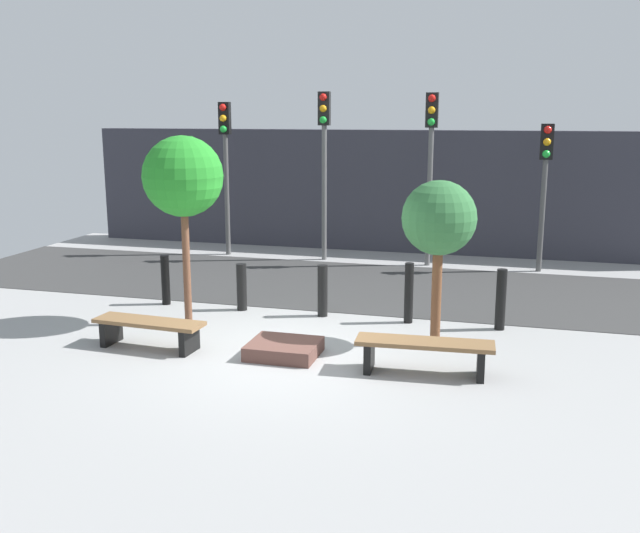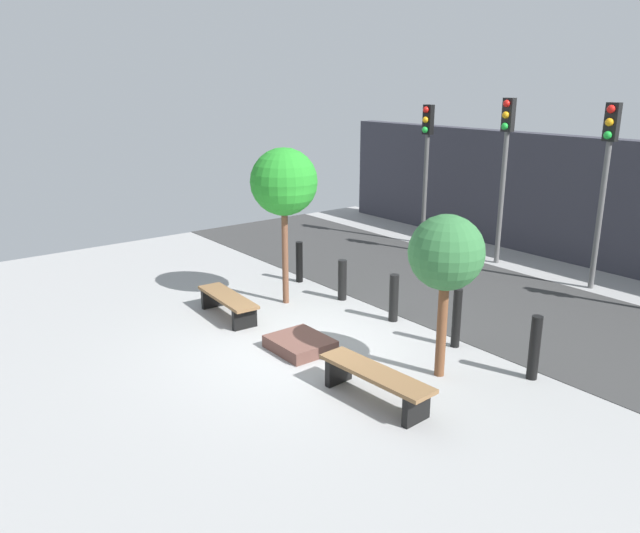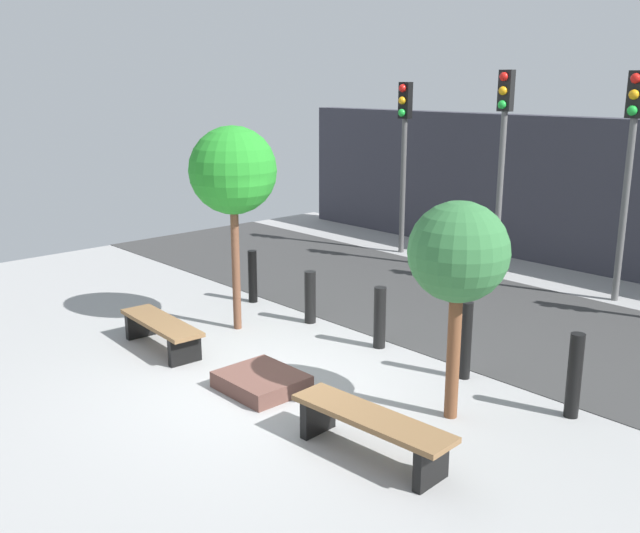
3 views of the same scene
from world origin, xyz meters
TOP-DOWN VIEW (x-y plane):
  - ground_plane at (0.00, 0.00)m, footprint 18.00×18.00m
  - road_strip at (0.00, 4.56)m, footprint 18.00×4.29m
  - building_facade at (0.00, 8.64)m, footprint 16.20×0.50m
  - bench_left at (-2.10, -0.24)m, footprint 1.76×0.58m
  - bench_right at (2.10, -0.24)m, footprint 1.91×0.59m
  - planter_bed at (0.00, -0.04)m, footprint 1.01×0.89m
  - tree_behind_left_bench at (-2.10, 1.12)m, footprint 1.33×1.33m
  - tree_behind_right_bench at (2.10, 1.12)m, footprint 1.13×1.13m
  - bollard_far_left at (-3.05, 2.16)m, footprint 0.16×0.16m
  - bollard_left at (-1.52, 2.16)m, footprint 0.18×0.18m
  - bollard_center at (0.00, 2.16)m, footprint 0.18×0.18m
  - bollard_right at (1.52, 2.16)m, footprint 0.15×0.15m
  - bollard_far_right at (3.05, 2.16)m, footprint 0.17×0.17m
  - traffic_light_west at (-3.80, 6.99)m, footprint 0.28×0.27m
  - traffic_light_mid_west at (-1.27, 6.99)m, footprint 0.28×0.27m
  - traffic_light_mid_east at (1.27, 6.99)m, footprint 0.28×0.27m

SIDE VIEW (x-z plane):
  - ground_plane at x=0.00m, z-range 0.00..0.00m
  - road_strip at x=0.00m, z-range 0.00..0.01m
  - planter_bed at x=0.00m, z-range 0.00..0.21m
  - bench_left at x=-2.10m, z-range 0.10..0.54m
  - bench_right at x=2.10m, z-range 0.11..0.58m
  - bollard_left at x=-1.52m, z-range 0.00..0.86m
  - bollard_center at x=0.00m, z-range 0.00..0.92m
  - bollard_far_left at x=-3.05m, z-range 0.00..0.93m
  - bollard_far_right at x=3.05m, z-range 0.00..1.02m
  - bollard_right at x=1.52m, z-range 0.00..1.04m
  - building_facade at x=0.00m, z-range 0.00..3.11m
  - tree_behind_right_bench at x=2.10m, z-range 0.68..3.23m
  - tree_behind_left_bench at x=-2.10m, z-range 0.90..4.08m
  - traffic_light_west at x=-3.80m, z-range 0.72..4.51m
  - traffic_light_mid_east at x=1.27m, z-range 0.74..4.73m
  - traffic_light_mid_west at x=-1.27m, z-range 0.75..4.77m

